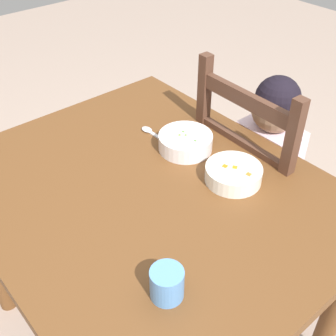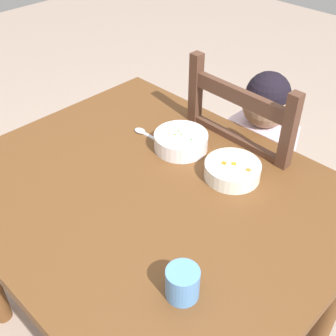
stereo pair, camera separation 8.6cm
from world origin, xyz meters
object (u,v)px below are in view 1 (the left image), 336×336
object	(u,v)px
drinking_cup	(167,284)
dining_chair	(257,192)
child_figure	(263,160)
spoon	(151,132)
bowl_of_peas	(185,142)
bowl_of_carrots	(233,173)
dining_table	(149,215)

from	to	relation	value
drinking_cup	dining_chair	bearing A→B (deg)	112.32
child_figure	spoon	world-z (taller)	child_figure
bowl_of_peas	bowl_of_carrots	bearing A→B (deg)	-0.00
spoon	bowl_of_peas	bearing A→B (deg)	11.10
spoon	child_figure	bearing A→B (deg)	51.64
child_figure	bowl_of_peas	bearing A→B (deg)	-110.02
child_figure	bowl_of_peas	xyz separation A→B (m)	(-0.11, -0.29, 0.16)
child_figure	bowl_of_carrots	bearing A→B (deg)	-69.97
bowl_of_peas	drinking_cup	xyz separation A→B (m)	(0.40, -0.41, 0.01)
bowl_of_peas	dining_chair	bearing A→B (deg)	70.36
spoon	bowl_of_carrots	bearing A→B (deg)	4.59
dining_table	dining_chair	world-z (taller)	dining_chair
bowl_of_carrots	dining_chair	bearing A→B (deg)	110.13
dining_chair	drinking_cup	bearing A→B (deg)	-67.68
dining_chair	bowl_of_peas	world-z (taller)	dining_chair
dining_chair	bowl_of_carrots	bearing A→B (deg)	-69.87
dining_table	dining_chair	distance (m)	0.54
child_figure	drinking_cup	world-z (taller)	child_figure
dining_chair	child_figure	distance (m)	0.16
child_figure	bowl_of_peas	world-z (taller)	child_figure
spoon	drinking_cup	size ratio (longest dim) A/B	1.75
dining_chair	child_figure	xyz separation A→B (m)	(0.00, -0.00, 0.16)
dining_chair	drinking_cup	distance (m)	0.83
bowl_of_carrots	spoon	xyz separation A→B (m)	(-0.36, -0.03, -0.02)
dining_table	drinking_cup	xyz separation A→B (m)	(0.32, -0.20, 0.15)
bowl_of_peas	dining_table	bearing A→B (deg)	-70.88
bowl_of_carrots	spoon	world-z (taller)	bowl_of_carrots
child_figure	drinking_cup	xyz separation A→B (m)	(0.29, -0.71, 0.17)
dining_table	child_figure	bearing A→B (deg)	86.45
dining_table	bowl_of_carrots	distance (m)	0.29
dining_table	bowl_of_peas	xyz separation A→B (m)	(-0.08, 0.22, 0.14)
dining_table	bowl_of_carrots	bearing A→B (deg)	57.45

